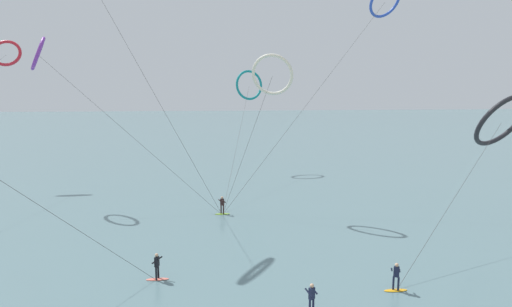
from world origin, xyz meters
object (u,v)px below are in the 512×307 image
kite_charcoal (501,121)px  surfer_magenta (312,301)px  kite_ivory (272,75)px  surfer_coral (157,268)px  kite_crimson (6,53)px  kite_cobalt (385,1)px  kite_teal (249,85)px  surfer_amber (396,279)px  surfer_lime (222,206)px  kite_violet (38,54)px

kite_charcoal → surfer_magenta: bearing=15.2°
surfer_magenta → kite_ivory: size_ratio=0.11×
surfer_coral → kite_crimson: bearing=54.8°
kite_ivory → kite_cobalt: 14.27m
kite_ivory → kite_teal: bearing=-69.3°
surfer_magenta → kite_cobalt: size_ratio=0.08×
surfer_magenta → kite_crimson: (-29.42, 36.10, 14.88)m
surfer_amber → kite_charcoal: bearing=68.4°
surfer_lime → kite_crimson: (-25.27, 17.19, 14.88)m
kite_cobalt → kite_violet: 34.93m
surfer_coral → kite_cobalt: bearing=-28.3°
kite_violet → kite_cobalt: bearing=65.2°
surfer_lime → kite_violet: kite_violet is taller
surfer_amber → kite_cobalt: bearing=99.3°
kite_crimson → kite_charcoal: 54.15m
kite_crimson → kite_charcoal: (49.33, -21.28, -6.80)m
surfer_magenta → surfer_lime: bearing=-115.6°
surfer_lime → kite_teal: kite_teal is taller
surfer_magenta → kite_charcoal: kite_charcoal is taller
kite_cobalt → surfer_coral: bearing=18.3°
kite_charcoal → kite_ivory: bearing=-35.4°
kite_charcoal → kite_teal: 33.20m
kite_ivory → surfer_magenta: bearing=108.3°
kite_cobalt → kite_charcoal: kite_cobalt is taller
surfer_coral → surfer_magenta: bearing=-100.2°
kite_teal → kite_cobalt: bearing=-80.9°
surfer_lime → kite_teal: size_ratio=0.07×
kite_ivory → kite_charcoal: size_ratio=0.84×
surfer_lime → kite_ivory: kite_ivory is taller
surfer_amber → kite_teal: 41.15m
surfer_amber → kite_violet: size_ratio=0.09×
kite_violet → kite_teal: 27.32m
surfer_coral → kite_cobalt: 33.70m
kite_crimson → kite_ivory: size_ratio=3.10×
surfer_magenta → kite_crimson: size_ratio=0.04×
surfer_magenta → kite_violet: size_ratio=0.09×
kite_ivory → kite_teal: (-0.26, 21.81, -0.96)m
surfer_lime → surfer_coral: same height
surfer_amber → kite_ivory: size_ratio=0.11×
surfer_magenta → kite_cobalt: kite_cobalt is taller
surfer_lime → surfer_coral: 14.47m
surfer_lime → kite_teal: bearing=119.8°
kite_teal → surfer_lime: bearing=-125.4°
kite_crimson → kite_cobalt: 43.89m
surfer_amber → kite_ivory: (-4.93, 17.46, 12.07)m
surfer_lime → kite_ivory: bearing=49.8°
surfer_lime → surfer_amber: 19.32m
kite_ivory → kite_violet: bearing=3.9°
surfer_coral → kite_teal: bearing=7.1°
surfer_lime → kite_cobalt: 25.78m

